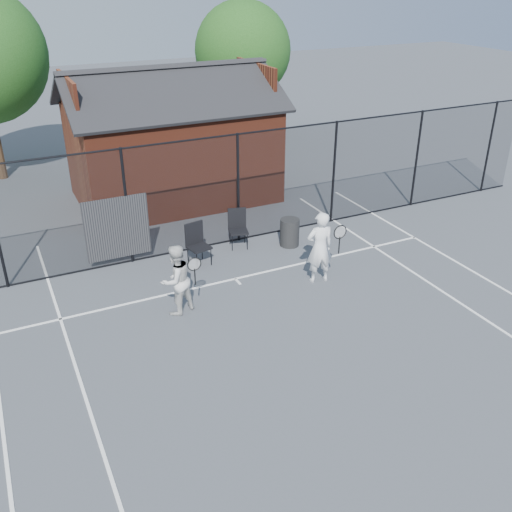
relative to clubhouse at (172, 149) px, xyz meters
name	(u,v)px	position (x,y,z in m)	size (l,w,h in m)	color
ground	(296,344)	(-0.50, -9.00, -1.61)	(80.00, 80.00, 0.00)	#4C4F57
court_lines	(331,383)	(-0.50, -10.32, -1.60)	(11.02, 18.00, 0.01)	white
fence	(192,198)	(-0.80, -4.00, -0.16)	(22.04, 3.00, 3.00)	black
clubhouse	(172,149)	(0.00, 0.00, 0.00)	(6.50, 4.36, 4.19)	maroon
tree_right	(243,51)	(5.00, 5.50, 2.10)	(3.97, 3.97, 5.70)	#331C14
player_front	(320,247)	(1.27, -6.94, -0.72)	(0.82, 0.63, 1.78)	white
player_back	(176,280)	(-2.22, -6.80, -0.81)	(0.94, 0.84, 1.59)	silver
chair_left	(238,230)	(0.31, -4.40, -1.10)	(0.49, 0.51, 1.02)	black
chair_right	(199,245)	(-1.00, -4.90, -1.08)	(0.51, 0.53, 1.06)	black
waste_bin	(290,232)	(1.60, -4.90, -1.23)	(0.52, 0.52, 0.76)	#242424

